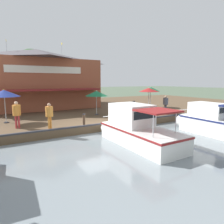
# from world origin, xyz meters

# --- Properties ---
(ground_plane) EXTENTS (220.00, 220.00, 0.00)m
(ground_plane) POSITION_xyz_m (0.00, 0.00, 0.00)
(ground_plane) COLOR #4C5B47
(quay_deck) EXTENTS (22.00, 56.00, 0.60)m
(quay_deck) POSITION_xyz_m (-11.00, 0.00, 0.30)
(quay_deck) COLOR brown
(quay_deck) RESTS_ON ground
(quay_edge_fender) EXTENTS (0.20, 50.40, 0.10)m
(quay_edge_fender) POSITION_xyz_m (-0.10, 0.00, 0.65)
(quay_edge_fender) COLOR #2D2D33
(quay_edge_fender) RESTS_ON quay_deck
(waterfront_restaurant) EXTENTS (11.71, 13.32, 8.07)m
(waterfront_restaurant) POSITION_xyz_m (-13.65, -1.51, 4.17)
(waterfront_restaurant) COLOR brown
(waterfront_restaurant) RESTS_ON quay_deck
(patio_umbrella_by_entrance) EXTENTS (2.21, 2.21, 2.51)m
(patio_umbrella_by_entrance) POSITION_xyz_m (-5.99, 10.20, 2.81)
(patio_umbrella_by_entrance) COLOR #B7B7B7
(patio_umbrella_by_entrance) RESTS_ON quay_deck
(patio_umbrella_near_quay_edge) EXTENTS (2.25, 2.25, 2.56)m
(patio_umbrella_near_quay_edge) POSITION_xyz_m (-4.27, -5.58, 2.86)
(patio_umbrella_near_quay_edge) COLOR #B7B7B7
(patio_umbrella_near_quay_edge) RESTS_ON quay_deck
(patio_umbrella_back_row) EXTENTS (2.12, 2.12, 2.31)m
(patio_umbrella_back_row) POSITION_xyz_m (-4.22, 2.04, 2.62)
(patio_umbrella_back_row) COLOR #B7B7B7
(patio_umbrella_back_row) RESTS_ON quay_deck
(patio_umbrella_far_corner) EXTENTS (1.96, 1.96, 2.55)m
(patio_umbrella_far_corner) POSITION_xyz_m (-2.49, 6.93, 2.91)
(patio_umbrella_far_corner) COLOR #B7B7B7
(patio_umbrella_far_corner) RESTS_ON quay_deck
(cafe_chair_beside_entrance) EXTENTS (0.58, 0.58, 0.85)m
(cafe_chair_beside_entrance) POSITION_xyz_m (-1.91, 3.98, 1.08)
(cafe_chair_beside_entrance) COLOR #2D2D33
(cafe_chair_beside_entrance) RESTS_ON quay_deck
(cafe_chair_under_first_umbrella) EXTENTS (0.53, 0.53, 0.85)m
(cafe_chair_under_first_umbrella) POSITION_xyz_m (-3.27, 7.17, 1.08)
(cafe_chair_under_first_umbrella) COLOR #2D2D33
(cafe_chair_under_first_umbrella) RESTS_ON quay_deck
(cafe_chair_mid_patio) EXTENTS (0.56, 0.56, 0.85)m
(cafe_chair_mid_patio) POSITION_xyz_m (-6.18, 7.96, 1.08)
(cafe_chair_mid_patio) COLOR #2D2D33
(cafe_chair_mid_patio) RESTS_ON quay_deck
(cafe_chair_far_corner_seat) EXTENTS (0.55, 0.55, 0.85)m
(cafe_chair_far_corner_seat) POSITION_xyz_m (-1.57, 3.23, 1.08)
(cafe_chair_far_corner_seat) COLOR #2D2D33
(cafe_chair_far_corner_seat) RESTS_ON quay_deck
(person_mid_patio) EXTENTS (0.49, 0.49, 1.75)m
(person_mid_patio) POSITION_xyz_m (-1.68, 8.43, 1.70)
(person_mid_patio) COLOR #4C4C56
(person_mid_patio) RESTS_ON quay_deck
(person_at_quay_edge) EXTENTS (0.52, 0.52, 1.83)m
(person_at_quay_edge) POSITION_xyz_m (-1.83, -4.99, 1.76)
(person_at_quay_edge) COLOR #B23338
(person_at_quay_edge) RESTS_ON quay_deck
(person_near_entrance) EXTENTS (0.49, 0.49, 1.72)m
(person_near_entrance) POSITION_xyz_m (-0.65, -3.13, 1.68)
(person_near_entrance) COLOR orange
(person_near_entrance) RESTS_ON quay_deck
(motorboat_fourth_along) EXTENTS (6.22, 2.02, 2.19)m
(motorboat_fourth_along) POSITION_xyz_m (4.37, 6.82, 0.91)
(motorboat_fourth_along) COLOR white
(motorboat_fourth_along) RESTS_ON river_water
(motorboat_distant_upstream) EXTENTS (6.48, 2.38, 2.29)m
(motorboat_distant_upstream) POSITION_xyz_m (3.15, 0.99, 0.91)
(motorboat_distant_upstream) COLOR white
(motorboat_distant_upstream) RESTS_ON river_water
(mooring_post) EXTENTS (0.22, 0.22, 0.86)m
(mooring_post) POSITION_xyz_m (-0.35, -0.82, 1.04)
(mooring_post) COLOR #473323
(mooring_post) RESTS_ON quay_deck
(tree_behind_restaurant) EXTENTS (4.55, 4.34, 7.54)m
(tree_behind_restaurant) POSITION_xyz_m (-16.99, -1.71, 5.84)
(tree_behind_restaurant) COLOR brown
(tree_behind_restaurant) RESTS_ON quay_deck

